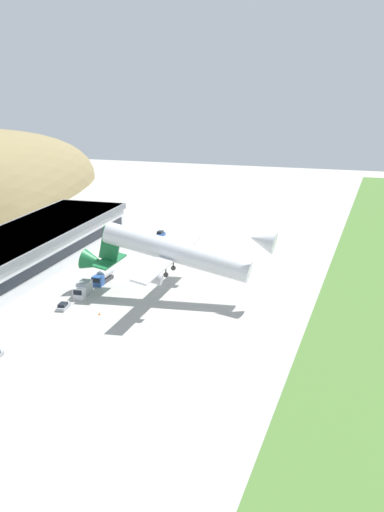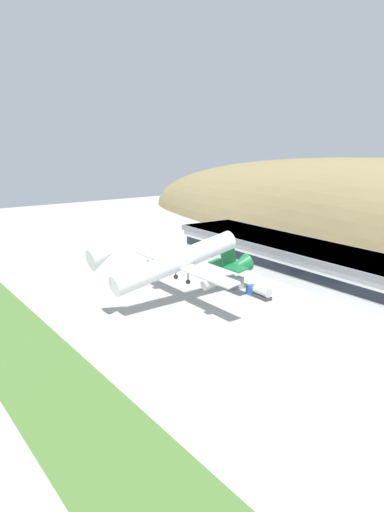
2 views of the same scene
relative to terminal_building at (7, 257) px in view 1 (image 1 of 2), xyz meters
The scene contains 9 objects.
ground_plane 47.94m from the terminal_building, 87.11° to the right, with size 412.32×412.32×0.00m, color #ADAAA3.
grass_strip_foreground 86.49m from the terminal_building, 88.40° to the right, with size 371.09×17.52×0.08m, color #4C7533.
terminal_building is the anchor object (origin of this frame).
cargo_airplane 45.67m from the terminal_building, 94.69° to the right, with size 41.30×46.94×14.28m.
service_car_0 29.87m from the terminal_building, 126.06° to the right, with size 4.64×2.33×1.40m.
service_car_2 57.64m from the terminal_building, 23.53° to the right, with size 4.10×2.08×1.69m.
fuel_truck 25.70m from the terminal_building, 107.48° to the right, with size 6.27×2.63×3.29m.
box_truck 25.12m from the terminal_building, 82.07° to the right, with size 8.22×2.71×3.24m.
traffic_cone_0 38.24m from the terminal_building, 119.25° to the right, with size 0.52×0.52×0.58m.
Camera 1 is at (-155.65, -46.11, 54.15)m, focal length 50.00 mm.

